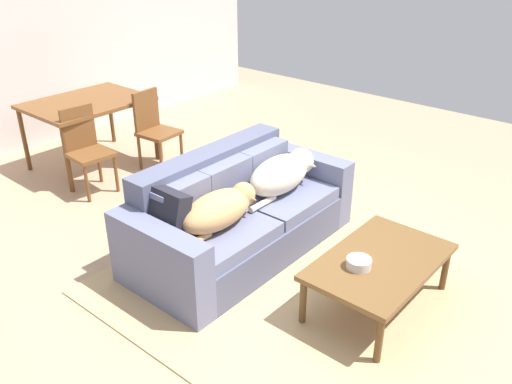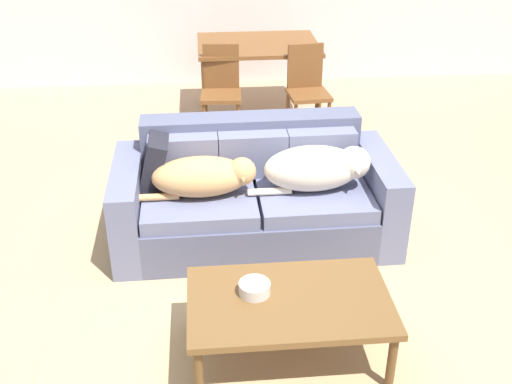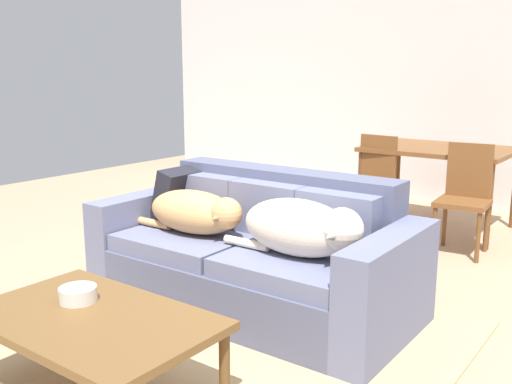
{
  "view_description": "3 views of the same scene",
  "coord_description": "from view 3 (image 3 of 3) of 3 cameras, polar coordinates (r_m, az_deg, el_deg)",
  "views": [
    {
      "loc": [
        -2.93,
        -2.4,
        2.57
      ],
      "look_at": [
        0.03,
        0.13,
        0.62
      ],
      "focal_mm": 37.73,
      "sensor_mm": 36.0,
      "label": 1
    },
    {
      "loc": [
        -0.32,
        -3.68,
        2.59
      ],
      "look_at": [
        0.02,
        0.06,
        0.52
      ],
      "focal_mm": 43.8,
      "sensor_mm": 36.0,
      "label": 2
    },
    {
      "loc": [
        2.13,
        -2.47,
        1.48
      ],
      "look_at": [
        0.05,
        0.32,
        0.75
      ],
      "focal_mm": 40.71,
      "sensor_mm": 36.0,
      "label": 3
    }
  ],
  "objects": [
    {
      "name": "coffee_table",
      "position": [
        2.75,
        -15.78,
        -12.42
      ],
      "size": [
        1.13,
        0.7,
        0.41
      ],
      "color": "brown",
      "rests_on": "ground"
    },
    {
      "name": "dining_chair_near_left",
      "position": [
        5.39,
        11.26,
        1.12
      ],
      "size": [
        0.43,
        0.43,
        0.9
      ],
      "rotation": [
        0.0,
        0.0,
        -0.08
      ],
      "color": "brown",
      "rests_on": "ground"
    },
    {
      "name": "ground_plane",
      "position": [
        3.59,
        -3.85,
        -12.55
      ],
      "size": [
        10.0,
        10.0,
        0.0
      ],
      "primitive_type": "plane",
      "color": "tan"
    },
    {
      "name": "dog_on_right_cushion",
      "position": [
        3.27,
        4.67,
        -3.53
      ],
      "size": [
        0.87,
        0.36,
        0.32
      ],
      "rotation": [
        0.0,
        0.0,
        0.01
      ],
      "color": "beige",
      "rests_on": "couch"
    },
    {
      "name": "throw_pillow_by_left_arm",
      "position": [
        4.12,
        -7.56,
        -0.3
      ],
      "size": [
        0.23,
        0.38,
        0.4
      ],
      "primitive_type": "cube",
      "rotation": [
        0.0,
        0.26,
        -0.0
      ],
      "color": "#202029",
      "rests_on": "couch"
    },
    {
      "name": "dining_chair_near_right",
      "position": [
        5.04,
        19.86,
        -0.13
      ],
      "size": [
        0.43,
        0.43,
        0.9
      ],
      "rotation": [
        0.0,
        0.0,
        0.09
      ],
      "color": "brown",
      "rests_on": "ground"
    },
    {
      "name": "couch",
      "position": [
        3.71,
        0.07,
        -6.32
      ],
      "size": [
        2.04,
        0.98,
        0.84
      ],
      "rotation": [
        0.0,
        0.0,
        0.01
      ],
      "color": "#52566F",
      "rests_on": "ground"
    },
    {
      "name": "bowl_on_coffee_table",
      "position": [
        2.9,
        -17.08,
        -9.57
      ],
      "size": [
        0.18,
        0.18,
        0.07
      ],
      "primitive_type": "cylinder",
      "color": "silver",
      "rests_on": "coffee_table"
    },
    {
      "name": "dog_on_left_cushion",
      "position": [
        3.74,
        -5.85,
        -1.98
      ],
      "size": [
        0.85,
        0.35,
        0.28
      ],
      "rotation": [
        0.0,
        0.0,
        0.01
      ],
      "color": "tan",
      "rests_on": "couch"
    },
    {
      "name": "back_partition",
      "position": [
        6.82,
        18.72,
        10.16
      ],
      "size": [
        8.0,
        0.12,
        2.7
      ],
      "primitive_type": "cube",
      "color": "silver",
      "rests_on": "ground"
    },
    {
      "name": "area_rug",
      "position": [
        3.23,
        -9.49,
        -15.49
      ],
      "size": [
        2.75,
        2.98,
        0.01
      ],
      "primitive_type": "cube",
      "rotation": [
        0.0,
        0.0,
        0.01
      ],
      "color": "tan",
      "rests_on": "ground"
    },
    {
      "name": "dining_table",
      "position": [
        5.72,
        17.61,
        3.53
      ],
      "size": [
        1.28,
        0.98,
        0.78
      ],
      "color": "brown",
      "rests_on": "ground"
    }
  ]
}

